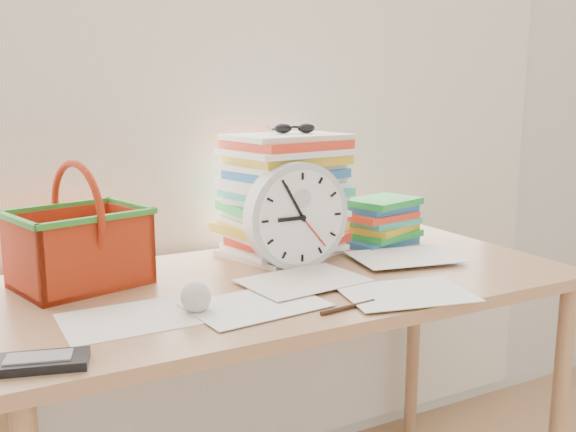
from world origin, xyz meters
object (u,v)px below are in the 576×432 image
calculator (39,362)px  book_stack (382,221)px  paper_stack (284,195)px  basket (78,225)px  desk (289,305)px  clock (296,216)px

calculator → book_stack: bearing=39.5°
paper_stack → basket: bearing=-176.1°
desk → book_stack: book_stack is taller
desk → basket: 0.54m
desk → basket: (-0.47, 0.17, 0.22)m
calculator → paper_stack: bearing=49.7°
paper_stack → clock: size_ratio=1.22×
basket → calculator: bearing=-124.3°
paper_stack → book_stack: paper_stack is taller
paper_stack → calculator: paper_stack is taller
desk → calculator: bearing=-156.4°
basket → paper_stack: bearing=-11.4°
book_stack → calculator: book_stack is taller
desk → book_stack: size_ratio=5.96×
clock → book_stack: bearing=18.3°
desk → clock: 0.23m
clock → basket: bearing=168.4°
desk → book_stack: bearing=23.7°
desk → clock: bearing=49.0°
basket → calculator: 0.48m
desk → basket: basket is taller
book_stack → calculator: size_ratio=1.49×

